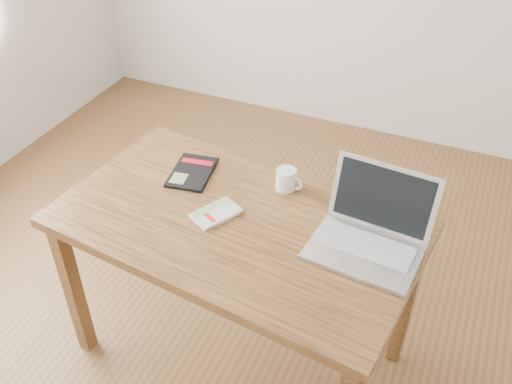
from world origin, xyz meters
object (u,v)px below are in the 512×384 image
at_px(white_guidebook, 216,213).
at_px(laptop, 371,233).
at_px(black_guidebook, 192,172).
at_px(desk, 237,239).
at_px(coffee_mug, 287,179).

bearing_deg(white_guidebook, laptop, 34.02).
relative_size(white_guidebook, black_guidebook, 0.79).
xyz_separation_m(desk, black_guidebook, (-0.28, 0.19, 0.10)).
distance_m(black_guidebook, coffee_mug, 0.39).
bearing_deg(black_guidebook, coffee_mug, -1.10).
height_order(desk, coffee_mug, coffee_mug).
xyz_separation_m(white_guidebook, laptop, (0.55, 0.07, 0.05)).
xyz_separation_m(black_guidebook, laptop, (0.75, -0.12, 0.05)).
distance_m(white_guidebook, laptop, 0.55).
height_order(black_guidebook, coffee_mug, coffee_mug).
bearing_deg(coffee_mug, white_guidebook, -111.79).
relative_size(desk, laptop, 3.53).
distance_m(desk, white_guidebook, 0.13).
height_order(white_guidebook, laptop, laptop).
bearing_deg(desk, white_guidebook, -171.60).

